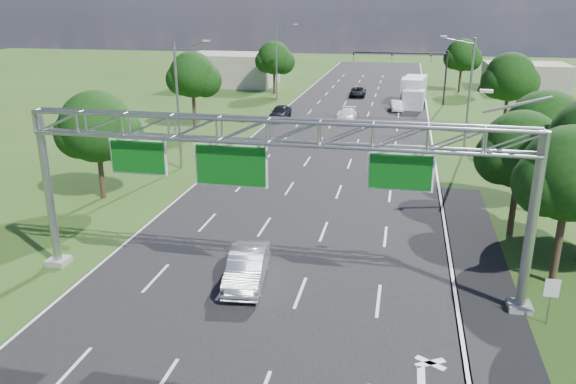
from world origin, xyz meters
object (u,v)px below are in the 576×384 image
(regulatory_sign, at_px, (551,292))
(box_truck, at_px, (414,92))
(silver_sedan, at_px, (247,267))
(sign_gantry, at_px, (271,145))
(traffic_signal, at_px, (419,65))

(regulatory_sign, distance_m, box_truck, 53.89)
(silver_sedan, distance_m, box_truck, 53.20)
(silver_sedan, bearing_deg, box_truck, 74.35)
(sign_gantry, bearing_deg, regulatory_sign, -4.83)
(regulatory_sign, xyz_separation_m, traffic_signal, (-4.92, 54.02, 3.66))
(regulatory_sign, xyz_separation_m, box_truck, (-5.30, 53.63, 0.17))
(sign_gantry, height_order, box_truck, sign_gantry)
(sign_gantry, bearing_deg, box_truck, 82.66)
(traffic_signal, distance_m, box_truck, 3.53)
(sign_gantry, distance_m, traffic_signal, 53.51)
(sign_gantry, relative_size, box_truck, 2.47)
(sign_gantry, distance_m, regulatory_sign, 13.25)
(box_truck, bearing_deg, silver_sedan, -91.24)
(silver_sedan, height_order, box_truck, box_truck)
(traffic_signal, xyz_separation_m, silver_sedan, (-8.38, -52.98, -4.37))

